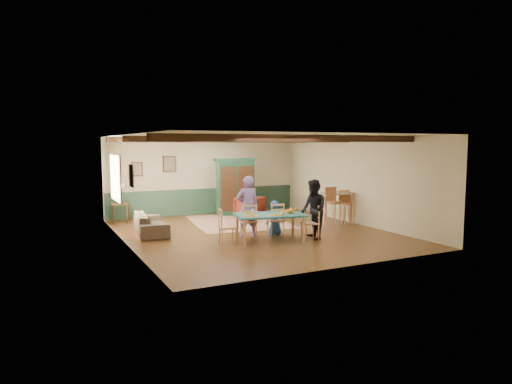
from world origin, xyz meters
name	(u,v)px	position (x,y,z in m)	size (l,w,h in m)	color
floor	(255,233)	(0.00, 0.00, 0.00)	(8.00, 8.00, 0.00)	#4A2B14
wall_back	(205,176)	(0.00, 4.00, 1.35)	(7.00, 0.02, 2.70)	beige
wall_left	(126,191)	(-3.50, 0.00, 1.35)	(0.02, 8.00, 2.70)	beige
wall_right	(356,180)	(3.50, 0.00, 1.35)	(0.02, 8.00, 2.70)	beige
ceiling	(255,136)	(0.00, 0.00, 2.70)	(7.00, 8.00, 0.02)	white
wainscot_back	(206,201)	(0.00, 3.98, 0.45)	(6.95, 0.03, 0.90)	#203B2A
ceiling_beam_front	(299,138)	(0.00, -2.30, 2.61)	(6.95, 0.16, 0.16)	black
ceiling_beam_mid	(249,139)	(0.00, 0.40, 2.61)	(6.95, 0.16, 0.16)	black
ceiling_beam_back	(215,140)	(0.00, 3.00, 2.61)	(6.95, 0.16, 0.16)	black
window_left	(115,178)	(-3.47, 1.70, 1.55)	(0.06, 1.60, 1.30)	white
picture_left_wall	(131,176)	(-3.47, -0.60, 1.75)	(0.04, 0.42, 0.52)	gray
picture_back_a	(169,164)	(-1.30, 3.97, 1.80)	(0.45, 0.04, 0.55)	gray
picture_back_b	(137,169)	(-2.40, 3.97, 1.65)	(0.38, 0.04, 0.48)	gray
dining_table	(270,228)	(-0.18, -1.24, 0.36)	(1.71, 0.95, 0.71)	#216B69
dining_chair_far_left	(248,221)	(-0.43, -0.49, 0.45)	(0.40, 0.42, 0.90)	tan
dining_chair_far_right	(276,219)	(0.32, -0.63, 0.45)	(0.40, 0.42, 0.90)	tan
dining_chair_end_left	(228,227)	(-1.26, -1.04, 0.45)	(0.40, 0.42, 0.90)	tan
dining_chair_end_right	(310,222)	(0.89, -1.43, 0.45)	(0.40, 0.42, 0.90)	tan
person_man	(248,207)	(-0.42, -0.42, 0.82)	(0.60, 0.39, 1.64)	slate
person_woman	(314,210)	(0.99, -1.45, 0.78)	(0.76, 0.59, 1.57)	black
person_child	(275,218)	(0.33, -0.56, 0.48)	(0.47, 0.30, 0.96)	#2951A5
cat	(291,211)	(0.31, -1.42, 0.80)	(0.34, 0.13, 0.17)	orange
place_setting_near_left	(252,214)	(-0.74, -1.37, 0.77)	(0.38, 0.29, 0.11)	yellow
place_setting_near_center	(276,213)	(-0.13, -1.49, 0.77)	(0.38, 0.29, 0.11)	yellow
place_setting_far_left	(247,212)	(-0.65, -0.91, 0.77)	(0.38, 0.29, 0.11)	yellow
place_setting_far_right	(286,210)	(0.38, -1.10, 0.77)	(0.38, 0.29, 0.11)	yellow
area_rug	(239,222)	(0.33, 1.84, 0.01)	(2.85, 3.38, 0.01)	beige
armoire	(235,187)	(0.84, 3.28, 0.99)	(1.40, 0.56, 1.98)	#153622
armchair	(250,208)	(0.93, 2.29, 0.37)	(0.79, 0.82, 0.74)	#46120E
sofa	(151,224)	(-2.63, 1.17, 0.29)	(1.95, 0.76, 0.57)	#382C23
end_table	(120,213)	(-3.09, 3.29, 0.32)	(0.52, 0.52, 0.64)	black
table_lamp	(120,194)	(-3.09, 3.29, 0.94)	(0.33, 0.33, 0.59)	beige
counter_table	(333,208)	(2.87, 0.30, 0.49)	(1.17, 0.68, 0.97)	#B7AF8E
bar_stool_left	(334,207)	(2.53, -0.23, 0.60)	(0.42, 0.47, 1.20)	#A86C41
bar_stool_right	(347,207)	(3.14, -0.04, 0.53)	(0.37, 0.41, 1.06)	#A86C41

